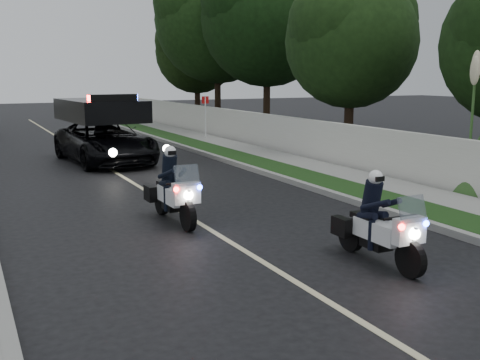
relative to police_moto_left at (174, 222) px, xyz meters
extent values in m
plane|color=black|center=(0.44, -3.69, 0.00)|extent=(120.00, 120.00, 0.00)
cube|color=gray|center=(4.54, 6.31, 0.07)|extent=(0.20, 60.00, 0.15)
cube|color=#193814|center=(5.24, 6.31, 0.08)|extent=(1.20, 60.00, 0.16)
cube|color=gray|center=(6.54, 6.31, 0.08)|extent=(1.40, 60.00, 0.16)
cube|color=beige|center=(7.54, 6.31, 0.75)|extent=(0.22, 60.00, 1.50)
cube|color=#BFB78C|center=(0.44, 6.31, 0.00)|extent=(0.12, 50.00, 0.01)
imported|color=black|center=(0.66, 9.06, 0.00)|extent=(2.99, 5.62, 2.63)
camera|label=1|loc=(-3.97, -11.31, 3.11)|focal=42.85mm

